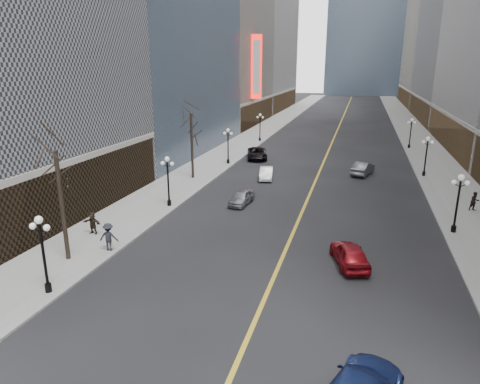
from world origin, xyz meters
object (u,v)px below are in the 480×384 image
Objects in this scene: streetlamp_west_0 at (42,247)px; streetlamp_west_1 at (168,176)px; streetlamp_west_3 at (260,124)px; car_sb_far at (363,168)px; car_nb_near at (242,197)px; car_nb_mid at (266,173)px; streetlamp_east_3 at (411,130)px; streetlamp_west_2 at (228,142)px; streetlamp_east_2 at (426,152)px; streetlamp_east_1 at (458,197)px; car_nb_far at (257,153)px; car_sb_mid at (350,254)px.

streetlamp_west_0 and streetlamp_west_1 have the same top height.
car_sb_far is at bearing -48.27° from streetlamp_west_3.
car_nb_near is 9.60m from car_nb_mid.
streetlamp_west_3 is at bearing -32.78° from car_sb_far.
streetlamp_west_2 is (-23.60, -18.00, 0.00)m from streetlamp_east_3.
streetlamp_west_3 reaches higher than car_nb_mid.
streetlamp_east_3 is 1.11× the size of car_nb_mid.
streetlamp_west_1 is at bearing -151.73° from car_nb_near.
streetlamp_east_3 is at bearing 90.00° from streetlamp_east_2.
streetlamp_east_1 is 21.26m from car_nb_mid.
streetlamp_east_1 and streetlamp_west_0 have the same top height.
streetlamp_east_2 is 23.60m from streetlamp_west_2.
car_nb_far is at bearing 132.92° from streetlamp_east_1.
car_sb_mid reaches higher than car_nb_near.
streetlamp_west_1 is at bearing -123.25° from streetlamp_east_3.
car_sb_mid is (-7.48, -7.62, -2.15)m from streetlamp_east_1.
streetlamp_east_2 is 1.00× the size of streetlamp_west_2.
streetlamp_west_0 and streetlamp_west_2 have the same top height.
car_nb_far reaches higher than car_nb_mid.
streetlamp_east_3 is at bearing 44.22° from car_nb_mid.
car_sb_mid is 24.78m from car_sb_far.
streetlamp_east_3 and streetlamp_west_1 have the same top height.
streetlamp_west_0 is 52.00m from streetlamp_west_3.
car_sb_far is at bearing 111.60° from streetlamp_east_1.
streetlamp_west_2 is at bearing 142.67° from streetlamp_east_1.
streetlamp_west_0 is at bearing -112.46° from car_nb_mid.
streetlamp_east_2 is 23.44m from car_nb_near.
streetlamp_west_1 is at bearing 61.06° from car_sb_far.
car_sb_far is (10.50, 4.98, 0.09)m from car_nb_mid.
streetlamp_west_1 is 1.02× the size of car_sb_mid.
streetlamp_east_3 is 29.53m from car_nb_mid.
streetlamp_west_2 is at bearing -75.30° from car_sb_mid.
streetlamp_east_2 and streetlamp_west_2 have the same top height.
streetlamp_west_0 is 1.02× the size of car_sb_mid.
streetlamp_west_0 reaches higher than car_nb_far.
car_nb_near is (-17.50, 2.57, -2.25)m from streetlamp_east_1.
streetlamp_east_3 and streetlamp_west_3 have the same top height.
car_sb_mid is at bearing -69.72° from streetlamp_west_3.
streetlamp_west_3 is (-23.60, 18.00, 0.00)m from streetlamp_east_2.
streetlamp_east_1 and streetlamp_east_2 have the same top height.
streetlamp_west_2 is 1.17× the size of car_nb_near.
car_nb_far reaches higher than car_sb_far.
car_nb_near is 20.07m from car_nb_far.
car_nb_mid is 0.92× the size of car_sb_mid.
car_nb_near is at bearing 22.86° from streetlamp_west_1.
streetlamp_east_1 is 23.60m from streetlamp_west_1.
streetlamp_west_2 reaches higher than car_nb_far.
streetlamp_east_1 is at bearing -2.94° from car_nb_near.
streetlamp_west_0 is at bearing -124.77° from streetlamp_east_2.
streetlamp_west_2 is 1.02× the size of car_sb_mid.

